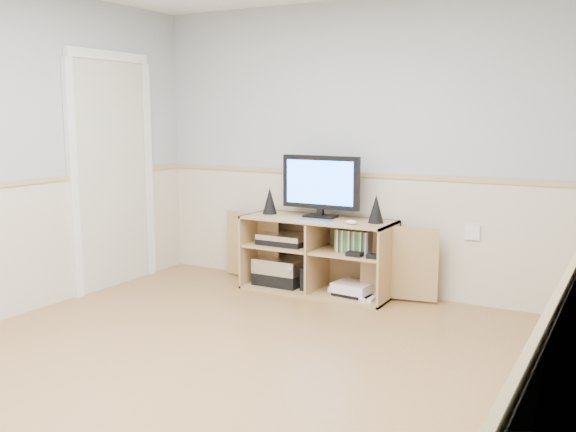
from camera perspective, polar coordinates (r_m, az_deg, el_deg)
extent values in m
cube|color=tan|center=(3.95, -7.15, -14.09)|extent=(4.00, 4.50, 0.02)
cube|color=#ADB6BC|center=(5.62, 6.42, 6.05)|extent=(4.00, 0.02, 2.50)
cube|color=beige|center=(5.69, 6.22, -1.52)|extent=(4.00, 0.01, 1.00)
cube|color=tan|center=(5.61, 6.28, 3.69)|extent=(4.00, 0.02, 0.04)
cube|color=beige|center=(5.94, -15.38, 3.52)|extent=(0.03, 0.82, 2.00)
cube|color=tan|center=(5.66, 2.62, -6.61)|extent=(1.32, 0.50, 0.02)
cube|color=tan|center=(5.53, 2.67, -0.31)|extent=(1.32, 0.50, 0.02)
cube|color=tan|center=(5.90, -3.03, -2.83)|extent=(0.02, 0.50, 0.65)
cube|color=tan|center=(5.34, 8.93, -4.20)|extent=(0.02, 0.50, 0.65)
cube|color=tan|center=(5.80, 3.70, -3.05)|extent=(1.32, 0.02, 0.65)
cube|color=tan|center=(5.59, 2.65, -3.50)|extent=(0.02, 0.48, 0.61)
cube|color=tan|center=(5.73, -0.31, -2.62)|extent=(0.63, 0.46, 0.02)
cube|color=tan|center=(5.44, 5.77, -3.29)|extent=(0.63, 0.46, 0.02)
cube|color=tan|center=(5.99, -3.22, -2.66)|extent=(0.64, 0.13, 0.61)
cube|color=tan|center=(5.38, 9.83, -4.13)|extent=(0.64, 0.13, 0.61)
cube|color=black|center=(5.57, 2.90, -0.04)|extent=(0.27, 0.18, 0.02)
cube|color=black|center=(5.56, 2.90, 0.37)|extent=(0.05, 0.04, 0.06)
cube|color=black|center=(5.53, 2.93, 3.02)|extent=(0.72, 0.05, 0.46)
cube|color=blue|center=(5.51, 2.80, 3.00)|extent=(0.63, 0.01, 0.38)
cone|color=black|center=(5.76, -1.64, 1.37)|extent=(0.13, 0.13, 0.24)
cone|color=black|center=(5.32, 7.83, 0.64)|extent=(0.13, 0.13, 0.24)
cube|color=silver|center=(5.39, 2.21, -0.37)|extent=(0.32, 0.14, 0.01)
ellipsoid|color=white|center=(5.24, 5.65, -0.55)|extent=(0.11, 0.08, 0.04)
cube|color=black|center=(5.82, -0.66, -5.52)|extent=(0.43, 0.32, 0.11)
cube|color=silver|center=(5.79, -0.66, -4.37)|extent=(0.43, 0.32, 0.13)
cube|color=black|center=(5.72, -0.32, -2.28)|extent=(0.43, 0.30, 0.05)
cube|color=silver|center=(5.71, -0.32, -1.81)|extent=(0.43, 0.30, 0.05)
cube|color=black|center=(5.63, 1.57, -5.54)|extent=(0.04, 0.14, 0.20)
cube|color=white|center=(5.59, 4.90, -6.51)|extent=(0.23, 0.18, 0.05)
cube|color=black|center=(5.50, 5.83, -6.86)|extent=(0.32, 0.27, 0.03)
cube|color=white|center=(5.48, 5.84, -6.31)|extent=(0.33, 0.29, 0.08)
cube|color=white|center=(5.35, 7.46, -7.33)|extent=(0.04, 0.14, 0.03)
cube|color=white|center=(5.51, 7.89, -6.89)|extent=(0.09, 0.15, 0.03)
cube|color=#3F8C3F|center=(5.39, 5.90, -2.26)|extent=(0.30, 0.14, 0.19)
cube|color=white|center=(5.36, 16.08, -1.39)|extent=(0.12, 0.03, 0.12)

